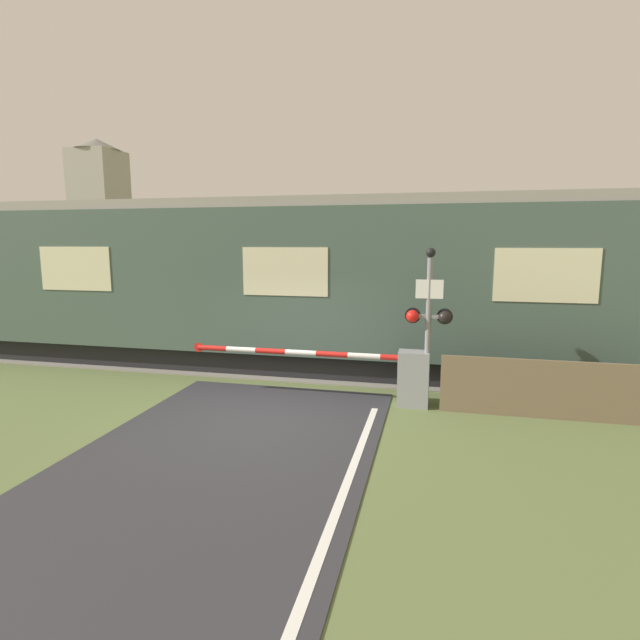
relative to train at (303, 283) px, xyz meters
The scene contains 7 objects.
ground_plane 4.58m from the train, 86.45° to the right, with size 80.00×80.00×0.00m, color #5B6B3D.
track_bed 2.16m from the train, ahead, with size 36.00×3.20×0.13m.
train is the anchor object (origin of this frame).
crossing_barrier 3.99m from the train, 45.36° to the right, with size 5.00×0.44×1.10m.
signal_post 4.20m from the train, 39.74° to the right, with size 0.90×0.26×3.11m.
distant_building 28.50m from the train, 135.89° to the left, with size 3.41×3.41×10.36m.
roadside_fence 6.47m from the train, 26.52° to the right, with size 4.25×0.06×1.10m.
Camera 1 is at (3.08, -8.29, 3.23)m, focal length 28.00 mm.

